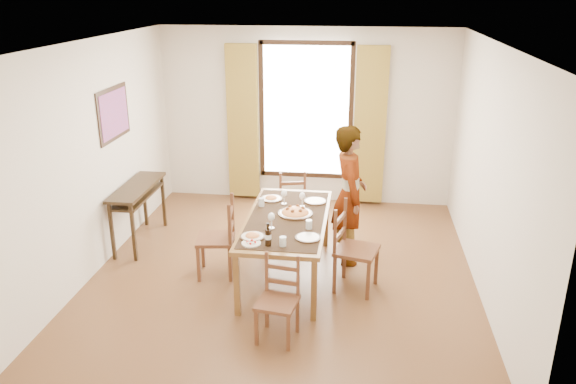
# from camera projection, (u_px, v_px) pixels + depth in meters

# --- Properties ---
(ground) EXTENTS (5.00, 5.00, 0.00)m
(ground) POSITION_uv_depth(u_px,v_px,m) (284.00, 272.00, 6.80)
(ground) COLOR #4B2B17
(ground) RESTS_ON ground
(room_shell) EXTENTS (4.60, 5.10, 2.74)m
(room_shell) POSITION_uv_depth(u_px,v_px,m) (285.00, 146.00, 6.38)
(room_shell) COLOR beige
(room_shell) RESTS_ON ground
(console_table) EXTENTS (0.38, 1.20, 0.80)m
(console_table) POSITION_uv_depth(u_px,v_px,m) (137.00, 194.00, 7.37)
(console_table) COLOR black
(console_table) RESTS_ON ground
(dining_table) EXTENTS (0.92, 1.91, 0.76)m
(dining_table) POSITION_uv_depth(u_px,v_px,m) (287.00, 223.00, 6.47)
(dining_table) COLOR brown
(dining_table) RESTS_ON ground
(chair_west) EXTENTS (0.48, 0.48, 0.97)m
(chair_west) POSITION_uv_depth(u_px,v_px,m) (219.00, 240.00, 6.60)
(chair_west) COLOR brown
(chair_west) RESTS_ON ground
(chair_north) EXTENTS (0.47, 0.47, 0.88)m
(chair_north) POSITION_uv_depth(u_px,v_px,m) (291.00, 201.00, 7.89)
(chair_north) COLOR brown
(chair_north) RESTS_ON ground
(chair_south) EXTENTS (0.43, 0.43, 0.84)m
(chair_south) POSITION_uv_depth(u_px,v_px,m) (278.00, 302.00, 5.41)
(chair_south) COLOR brown
(chair_south) RESTS_ON ground
(chair_east) EXTENTS (0.54, 0.54, 1.01)m
(chair_east) POSITION_uv_depth(u_px,v_px,m) (353.00, 251.00, 6.28)
(chair_east) COLOR brown
(chair_east) RESTS_ON ground
(man) EXTENTS (0.76, 0.61, 1.73)m
(man) POSITION_uv_depth(u_px,v_px,m) (349.00, 195.00, 6.82)
(man) COLOR gray
(man) RESTS_ON ground
(plate_sw) EXTENTS (0.27, 0.27, 0.05)m
(plate_sw) POSITION_uv_depth(u_px,v_px,m) (252.00, 235.00, 5.92)
(plate_sw) COLOR silver
(plate_sw) RESTS_ON dining_table
(plate_se) EXTENTS (0.27, 0.27, 0.05)m
(plate_se) POSITION_uv_depth(u_px,v_px,m) (308.00, 236.00, 5.90)
(plate_se) COLOR silver
(plate_se) RESTS_ON dining_table
(plate_nw) EXTENTS (0.27, 0.27, 0.05)m
(plate_nw) POSITION_uv_depth(u_px,v_px,m) (271.00, 197.00, 6.97)
(plate_nw) COLOR silver
(plate_nw) RESTS_ON dining_table
(plate_ne) EXTENTS (0.27, 0.27, 0.05)m
(plate_ne) POSITION_uv_depth(u_px,v_px,m) (315.00, 200.00, 6.89)
(plate_ne) COLOR silver
(plate_ne) RESTS_ON dining_table
(pasta_platter) EXTENTS (0.40, 0.40, 0.10)m
(pasta_platter) POSITION_uv_depth(u_px,v_px,m) (295.00, 211.00, 6.50)
(pasta_platter) COLOR #BD4318
(pasta_platter) RESTS_ON dining_table
(caprese_plate) EXTENTS (0.20, 0.20, 0.04)m
(caprese_plate) POSITION_uv_depth(u_px,v_px,m) (251.00, 242.00, 5.77)
(caprese_plate) COLOR silver
(caprese_plate) RESTS_ON dining_table
(wine_glass_a) EXTENTS (0.08, 0.08, 0.18)m
(wine_glass_a) POSITION_uv_depth(u_px,v_px,m) (271.00, 220.00, 6.13)
(wine_glass_a) COLOR white
(wine_glass_a) RESTS_ON dining_table
(wine_glass_b) EXTENTS (0.08, 0.08, 0.18)m
(wine_glass_b) POSITION_uv_depth(u_px,v_px,m) (302.00, 200.00, 6.72)
(wine_glass_b) COLOR white
(wine_glass_b) RESTS_ON dining_table
(wine_glass_c) EXTENTS (0.08, 0.08, 0.18)m
(wine_glass_c) POSITION_uv_depth(u_px,v_px,m) (284.00, 197.00, 6.80)
(wine_glass_c) COLOR white
(wine_glass_c) RESTS_ON dining_table
(tumbler_a) EXTENTS (0.07, 0.07, 0.10)m
(tumbler_a) POSITION_uv_depth(u_px,v_px,m) (309.00, 224.00, 6.13)
(tumbler_a) COLOR silver
(tumbler_a) RESTS_ON dining_table
(tumbler_b) EXTENTS (0.07, 0.07, 0.10)m
(tumbler_b) POSITION_uv_depth(u_px,v_px,m) (262.00, 202.00, 6.76)
(tumbler_b) COLOR silver
(tumbler_b) RESTS_ON dining_table
(tumbler_c) EXTENTS (0.07, 0.07, 0.10)m
(tumbler_c) POSITION_uv_depth(u_px,v_px,m) (283.00, 241.00, 5.72)
(tumbler_c) COLOR silver
(tumbler_c) RESTS_ON dining_table
(wine_bottle) EXTENTS (0.07, 0.07, 0.25)m
(wine_bottle) POSITION_uv_depth(u_px,v_px,m) (268.00, 234.00, 5.71)
(wine_bottle) COLOR black
(wine_bottle) RESTS_ON dining_table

